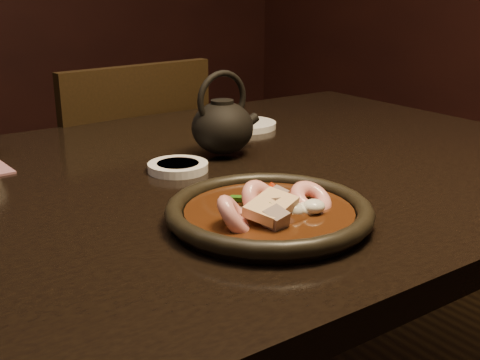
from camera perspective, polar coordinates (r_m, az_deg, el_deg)
table at (r=0.95m, az=-8.72°, el=-4.75°), size 1.60×0.90×0.75m
chair at (r=1.61m, az=-11.21°, el=-3.02°), size 0.44×0.44×0.86m
plate at (r=0.77m, az=2.77°, el=-3.12°), size 0.27×0.27×0.03m
stirfry at (r=0.76m, az=3.00°, el=-2.77°), size 0.19×0.12×0.06m
soy_dish at (r=0.98m, az=-5.90°, el=1.24°), size 0.10×0.10×0.01m
saucer_right at (r=1.27m, az=0.57°, el=5.25°), size 0.13×0.13×0.01m
teapot at (r=1.06m, az=-1.65°, el=5.27°), size 0.13×0.11×0.15m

